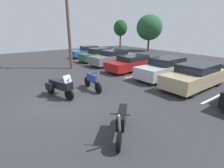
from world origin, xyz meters
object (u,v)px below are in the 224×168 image
object	(u,v)px
motorcycle_third	(92,81)
car_green	(99,55)
car_tan	(195,76)
utility_pole	(68,16)
motorcycle_second	(122,121)
car_red	(132,63)
car_grey	(113,58)
car_blue	(88,52)
motorcycle_touring	(60,86)
car_silver	(164,68)

from	to	relation	value
motorcycle_third	car_green	bearing A→B (deg)	145.44
car_tan	utility_pole	distance (m)	11.26
utility_pole	car_tan	bearing A→B (deg)	22.00
motorcycle_third	car_green	world-z (taller)	car_green
motorcycle_second	motorcycle_third	size ratio (longest dim) A/B	0.80
car_green	motorcycle_second	bearing A→B (deg)	-29.26
car_red	car_green	bearing A→B (deg)	179.06
motorcycle_third	motorcycle_second	bearing A→B (deg)	-18.85
motorcycle_third	car_tan	bearing A→B (deg)	57.35
car_green	car_grey	xyz separation A→B (m)	(2.61, 0.07, 0.02)
car_blue	car_red	distance (m)	8.94
car_red	utility_pole	xyz separation A→B (m)	(-3.93, -4.02, 3.96)
motorcycle_second	utility_pole	xyz separation A→B (m)	(-11.08, 3.06, 4.05)
car_blue	motorcycle_third	bearing A→B (deg)	-27.95
utility_pole	car_grey	bearing A→B (deg)	77.89
motorcycle_touring	car_silver	distance (m)	7.83
car_grey	car_red	xyz separation A→B (m)	(3.04, -0.16, -0.07)
motorcycle_touring	utility_pole	xyz separation A→B (m)	(-6.29, 3.46, 3.99)
car_blue	car_green	bearing A→B (deg)	-8.09
utility_pole	car_green	bearing A→B (deg)	112.63
motorcycle_third	car_grey	xyz separation A→B (m)	(-5.44, 5.62, 0.18)
motorcycle_third	car_tan	world-z (taller)	car_tan
motorcycle_second	motorcycle_third	xyz separation A→B (m)	(-4.74, 1.62, -0.01)
motorcycle_third	car_silver	bearing A→B (deg)	81.02
motorcycle_touring	motorcycle_third	distance (m)	2.02
car_red	utility_pole	size ratio (longest dim) A/B	0.55
car_silver	car_blue	bearing A→B (deg)	178.76
motorcycle_second	utility_pole	bearing A→B (deg)	164.57
car_blue	utility_pole	size ratio (longest dim) A/B	0.49
car_green	utility_pole	bearing A→B (deg)	-67.37
motorcycle_second	car_blue	size ratio (longest dim) A/B	0.39
motorcycle_touring	car_red	size ratio (longest dim) A/B	0.46
car_green	car_red	distance (m)	5.65
motorcycle_touring	car_silver	size ratio (longest dim) A/B	0.47
motorcycle_third	car_silver	world-z (taller)	car_silver
car_blue	car_grey	distance (m)	5.90
car_tan	motorcycle_touring	bearing A→B (deg)	-115.32
car_grey	car_silver	size ratio (longest dim) A/B	1.01
car_blue	car_green	xyz separation A→B (m)	(3.28, -0.47, 0.03)
motorcycle_third	car_blue	xyz separation A→B (m)	(-11.33, 6.01, 0.13)
motorcycle_second	utility_pole	size ratio (longest dim) A/B	0.19
car_silver	motorcycle_second	bearing A→B (deg)	-62.51
motorcycle_touring	car_grey	bearing A→B (deg)	125.21
motorcycle_third	car_grey	bearing A→B (deg)	134.11
car_grey	car_tan	bearing A→B (deg)	-1.39
car_blue	motorcycle_touring	bearing A→B (deg)	-35.47
car_silver	car_tan	distance (m)	2.57
motorcycle_touring	motorcycle_third	size ratio (longest dim) A/B	1.07
motorcycle_touring	car_silver	xyz separation A→B (m)	(0.96, 7.77, 0.11)
car_blue	car_tan	xyz separation A→B (m)	(14.79, -0.61, 0.06)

